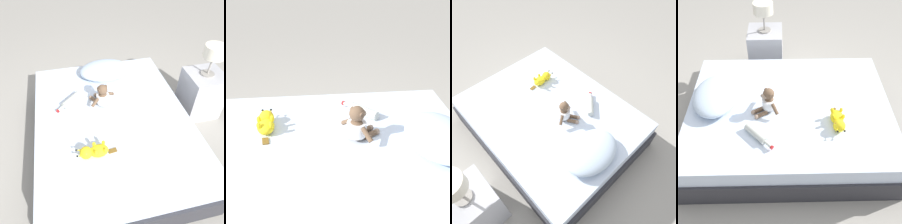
% 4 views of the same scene
% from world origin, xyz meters
% --- Properties ---
extents(ground_plane, '(16.00, 16.00, 0.00)m').
position_xyz_m(ground_plane, '(0.00, 0.00, 0.00)').
color(ground_plane, '#9E998E').
extents(bed, '(1.44, 1.85, 0.40)m').
position_xyz_m(bed, '(0.00, 0.00, 0.20)').
color(bed, '#2D2D33').
rests_on(bed, ground_plane).
extents(pillow, '(0.56, 0.40, 0.14)m').
position_xyz_m(pillow, '(0.07, 0.65, 0.47)').
color(pillow, silver).
rests_on(pillow, bed).
extents(plush_monkey, '(0.26, 0.25, 0.24)m').
position_xyz_m(plush_monkey, '(-0.06, 0.18, 0.50)').
color(plush_monkey, brown).
rests_on(plush_monkey, bed).
extents(plush_yellow_creature, '(0.33, 0.11, 0.10)m').
position_xyz_m(plush_yellow_creature, '(-0.24, -0.39, 0.45)').
color(plush_yellow_creature, yellow).
rests_on(plush_yellow_creature, bed).
extents(glass_bottle, '(0.26, 0.24, 0.06)m').
position_xyz_m(glass_bottle, '(-0.36, 0.27, 0.44)').
color(glass_bottle, '#B7BCB2').
rests_on(glass_bottle, bed).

